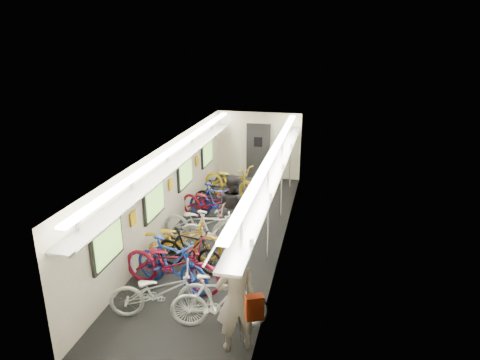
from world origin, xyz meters
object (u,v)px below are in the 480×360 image
at_px(bicycle_0, 161,291).
at_px(backpack, 254,307).
at_px(passenger_near, 236,300).
at_px(passenger_mid, 233,207).
at_px(bicycle_1, 171,264).

xyz_separation_m(bicycle_0, backpack, (1.97, -1.19, 0.78)).
xyz_separation_m(passenger_near, passenger_mid, (-0.98, 3.98, -0.08)).
xyz_separation_m(bicycle_0, bicycle_1, (-0.13, 0.88, 0.06)).
relative_size(bicycle_0, passenger_near, 1.02).
height_order(bicycle_1, backpack, backpack).
xyz_separation_m(bicycle_1, passenger_mid, (0.71, 2.52, 0.29)).
distance_m(bicycle_0, passenger_mid, 3.47).
xyz_separation_m(bicycle_0, passenger_near, (1.56, -0.58, 0.44)).
bearing_deg(bicycle_1, passenger_near, -112.69).
bearing_deg(bicycle_0, backpack, -138.29).
relative_size(passenger_near, passenger_mid, 1.10).
distance_m(bicycle_1, backpack, 3.04).
bearing_deg(passenger_near, bicycle_0, -46.57).
distance_m(bicycle_0, passenger_near, 1.72).
relative_size(bicycle_1, backpack, 4.88).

